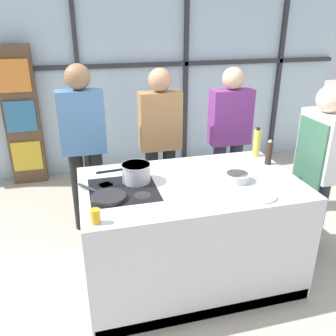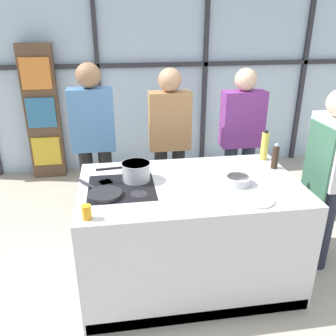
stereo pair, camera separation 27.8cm
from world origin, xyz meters
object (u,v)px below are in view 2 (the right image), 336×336
(chef, at_px, (327,172))
(spectator_far_left, at_px, (94,138))
(juice_glass_near, at_px, (87,212))
(frying_pan, at_px, (104,194))
(white_plate, at_px, (256,199))
(spectator_center_right, at_px, (241,136))
(spectator_center_left, at_px, (170,138))
(saucepan, at_px, (136,171))
(oil_bottle, at_px, (265,146))
(pepper_grinder, at_px, (275,157))
(mixing_bowl, at_px, (238,180))

(chef, relative_size, spectator_far_left, 0.93)
(chef, bearing_deg, juice_glass_near, 103.88)
(frying_pan, xyz_separation_m, white_plate, (1.09, -0.24, -0.01))
(spectator_center_right, height_order, juice_glass_near, spectator_center_right)
(spectator_far_left, height_order, juice_glass_near, spectator_far_left)
(spectator_center_left, bearing_deg, saucepan, 65.43)
(saucepan, height_order, oil_bottle, oil_bottle)
(white_plate, distance_m, pepper_grinder, 0.68)
(mixing_bowl, relative_size, juice_glass_near, 2.12)
(saucepan, bearing_deg, chef, -2.13)
(spectator_center_left, bearing_deg, chef, 141.16)
(chef, height_order, pepper_grinder, chef)
(spectator_center_left, bearing_deg, spectator_center_right, 180.00)
(juice_glass_near, bearing_deg, chef, 13.88)
(spectator_far_left, distance_m, pepper_grinder, 1.82)
(spectator_far_left, xyz_separation_m, mixing_bowl, (1.17, -1.13, -0.04))
(spectator_center_right, xyz_separation_m, mixing_bowl, (-0.43, -1.13, 0.02))
(spectator_center_left, distance_m, frying_pan, 1.35)
(spectator_far_left, height_order, pepper_grinder, spectator_far_left)
(spectator_center_right, xyz_separation_m, juice_glass_near, (-1.59, -1.49, 0.03))
(chef, bearing_deg, oil_bottle, 52.38)
(spectator_center_right, distance_m, pepper_grinder, 0.87)
(white_plate, bearing_deg, spectator_far_left, 130.64)
(pepper_grinder, bearing_deg, oil_bottle, 92.67)
(chef, bearing_deg, spectator_center_right, 23.58)
(frying_pan, distance_m, juice_glass_near, 0.34)
(pepper_grinder, xyz_separation_m, juice_glass_near, (-1.59, -0.63, -0.05))
(chef, height_order, spectator_center_left, spectator_center_left)
(chef, xyz_separation_m, saucepan, (-1.66, 0.06, 0.09))
(saucepan, bearing_deg, frying_pan, -136.33)
(spectator_center_right, bearing_deg, oil_bottle, 89.01)
(spectator_far_left, height_order, spectator_center_left, spectator_far_left)
(frying_pan, xyz_separation_m, oil_bottle, (1.47, 0.52, 0.12))
(mixing_bowl, bearing_deg, spectator_center_left, 108.30)
(spectator_center_right, distance_m, juice_glass_near, 2.18)
(spectator_center_left, relative_size, saucepan, 3.91)
(chef, relative_size, juice_glass_near, 16.39)
(pepper_grinder, height_order, juice_glass_near, pepper_grinder)
(chef, height_order, saucepan, chef)
(frying_pan, xyz_separation_m, pepper_grinder, (1.48, 0.31, 0.09))
(juice_glass_near, bearing_deg, spectator_far_left, 90.43)
(juice_glass_near, bearing_deg, spectator_center_left, 62.15)
(frying_pan, xyz_separation_m, saucepan, (0.25, 0.24, 0.06))
(mixing_bowl, relative_size, oil_bottle, 0.75)
(white_plate, bearing_deg, spectator_center_left, 106.29)
(mixing_bowl, distance_m, pepper_grinder, 0.50)
(spectator_center_right, height_order, white_plate, spectator_center_right)
(frying_pan, bearing_deg, oil_bottle, 19.60)
(white_plate, xyz_separation_m, mixing_bowl, (-0.04, 0.29, 0.03))
(pepper_grinder, bearing_deg, chef, -16.40)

